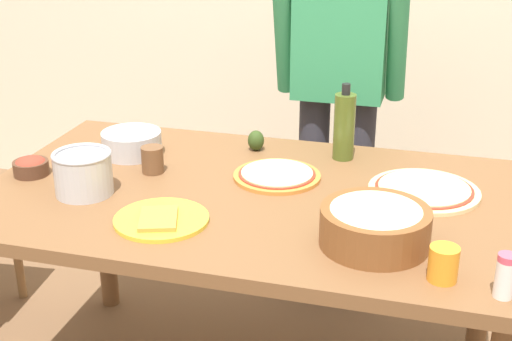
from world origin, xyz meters
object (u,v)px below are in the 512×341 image
at_px(plate_with_slice, 161,219).
at_px(salt_shaker, 505,276).
at_px(popcorn_bowl, 375,223).
at_px(cup_small_brown, 152,160).
at_px(olive_oil_bottle, 344,126).
at_px(pizza_cooked_on_tray, 277,175).
at_px(avocado, 256,140).
at_px(person_cook, 339,74).
at_px(cup_orange, 443,264).
at_px(small_sauce_bowl, 31,166).
at_px(dining_table, 252,220).
at_px(steel_pot, 83,173).
at_px(mixing_bowl_steel, 132,143).
at_px(pizza_raw_on_board, 424,190).

relative_size(plate_with_slice, salt_shaker, 2.45).
bearing_deg(popcorn_bowl, cup_small_brown, 158.08).
relative_size(popcorn_bowl, olive_oil_bottle, 1.09).
distance_m(pizza_cooked_on_tray, avocado, 0.25).
distance_m(person_cook, cup_orange, 1.20).
bearing_deg(pizza_cooked_on_tray, olive_oil_bottle, 52.57).
xyz_separation_m(plate_with_slice, small_sauce_bowl, (-0.52, 0.20, 0.02)).
bearing_deg(dining_table, olive_oil_bottle, 58.07).
bearing_deg(dining_table, pizza_cooked_on_tray, 69.63).
relative_size(pizza_cooked_on_tray, salt_shaker, 2.57).
distance_m(dining_table, steel_pot, 0.52).
xyz_separation_m(mixing_bowl_steel, cup_small_brown, (0.13, -0.13, 0.00)).
bearing_deg(popcorn_bowl, pizza_raw_on_board, 73.85).
bearing_deg(plate_with_slice, small_sauce_bowl, 159.00).
bearing_deg(steel_pot, cup_orange, -11.95).
bearing_deg(small_sauce_bowl, plate_with_slice, -21.00).
bearing_deg(pizza_cooked_on_tray, person_cook, 82.37).
xyz_separation_m(popcorn_bowl, olive_oil_bottle, (-0.17, 0.58, 0.05)).
bearing_deg(mixing_bowl_steel, popcorn_bowl, -26.06).
bearing_deg(popcorn_bowl, mixing_bowl_steel, 153.94).
bearing_deg(mixing_bowl_steel, small_sauce_bowl, -133.03).
bearing_deg(person_cook, olive_oil_bottle, -78.08).
bearing_deg(steel_pot, avocado, 50.92).
bearing_deg(avocado, salt_shaker, -43.53).
distance_m(mixing_bowl_steel, cup_orange, 1.17).
bearing_deg(plate_with_slice, popcorn_bowl, 2.57).
relative_size(mixing_bowl_steel, olive_oil_bottle, 0.78).
bearing_deg(person_cook, small_sauce_bowl, -135.84).
bearing_deg(small_sauce_bowl, person_cook, 44.16).
height_order(pizza_raw_on_board, mixing_bowl_steel, mixing_bowl_steel).
relative_size(steel_pot, cup_orange, 2.04).
bearing_deg(avocado, pizza_cooked_on_tray, -59.44).
height_order(dining_table, pizza_raw_on_board, pizza_raw_on_board).
bearing_deg(pizza_cooked_on_tray, small_sauce_bowl, -166.46).
distance_m(pizza_raw_on_board, cup_small_brown, 0.84).
xyz_separation_m(pizza_raw_on_board, small_sauce_bowl, (-1.20, -0.19, 0.02)).
bearing_deg(avocado, person_cook, 62.67).
bearing_deg(dining_table, steel_pot, -163.69).
bearing_deg(steel_pot, small_sauce_bowl, 160.11).
relative_size(cup_small_brown, salt_shaker, 0.80).
relative_size(plate_with_slice, small_sauce_bowl, 2.36).
height_order(pizza_cooked_on_tray, steel_pot, steel_pot).
bearing_deg(avocado, mixing_bowl_steel, -158.85).
bearing_deg(pizza_cooked_on_tray, salt_shaker, -38.75).
xyz_separation_m(dining_table, cup_small_brown, (-0.34, 0.07, 0.13)).
bearing_deg(mixing_bowl_steel, plate_with_slice, -57.02).
relative_size(olive_oil_bottle, cup_small_brown, 3.01).
xyz_separation_m(dining_table, steel_pot, (-0.47, -0.14, 0.16)).
height_order(dining_table, pizza_cooked_on_tray, pizza_cooked_on_tray).
relative_size(pizza_raw_on_board, small_sauce_bowl, 2.99).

